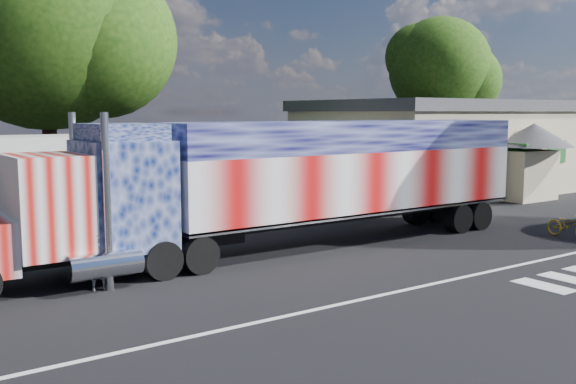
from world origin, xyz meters
TOP-DOWN VIEW (x-y plane):
  - ground at (0.00, 0.00)m, footprint 100.00×100.00m
  - lane_markings at (1.71, -3.77)m, footprint 30.00×2.67m
  - semi_truck at (-0.15, 2.72)m, footprint 21.37×3.37m
  - coach_bus at (-1.74, 9.49)m, footprint 12.78×2.97m
  - hall_building at (19.92, 10.86)m, footprint 22.40×12.80m
  - woman at (-6.95, 1.50)m, footprint 0.61×0.48m
  - bicycle at (9.40, -1.41)m, footprint 0.75×1.81m
  - tree_far_ne at (24.95, 18.85)m, footprint 7.98×7.60m
  - tree_n_mid at (-3.50, 18.36)m, footprint 11.22×10.69m

SIDE VIEW (x-z plane):
  - ground at x=0.00m, z-range 0.00..0.00m
  - lane_markings at x=1.71m, z-range 0.00..0.01m
  - bicycle at x=9.40m, z-range 0.00..0.93m
  - woman at x=-6.95m, z-range 0.00..1.49m
  - coach_bus at x=-1.74m, z-range 0.07..3.78m
  - semi_truck at x=-0.15m, z-range 0.07..4.62m
  - hall_building at x=19.92m, z-range 0.02..5.22m
  - tree_far_ne at x=24.95m, z-range 1.93..13.52m
  - tree_n_mid at x=-3.50m, z-range 1.78..16.12m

